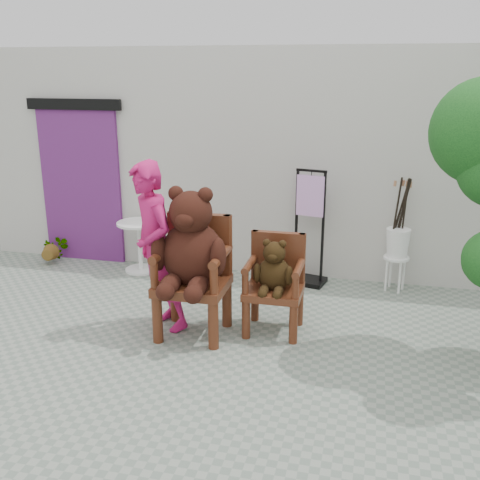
{
  "coord_description": "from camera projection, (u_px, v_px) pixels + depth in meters",
  "views": [
    {
      "loc": [
        1.06,
        -4.61,
        2.73
      ],
      "look_at": [
        -0.28,
        1.02,
        0.95
      ],
      "focal_mm": 42.0,
      "sensor_mm": 36.0,
      "label": 1
    }
  ],
  "objects": [
    {
      "name": "display_stand",
      "position": [
        309.0,
        241.0,
        7.26
      ],
      "size": [
        0.52,
        0.44,
        1.51
      ],
      "rotation": [
        0.0,
        0.0,
        -0.22
      ],
      "color": "black",
      "rests_on": "ground"
    },
    {
      "name": "cafe_table",
      "position": [
        140.0,
        241.0,
        7.76
      ],
      "size": [
        0.6,
        0.6,
        0.7
      ],
      "rotation": [
        0.0,
        0.0,
        -0.26
      ],
      "color": "white",
      "rests_on": "ground"
    },
    {
      "name": "chair_small",
      "position": [
        275.0,
        275.0,
        5.93
      ],
      "size": [
        0.6,
        0.56,
        1.05
      ],
      "color": "#431D0E",
      "rests_on": "ground"
    },
    {
      "name": "person",
      "position": [
        159.0,
        248.0,
        5.87
      ],
      "size": [
        0.79,
        0.79,
        1.84
      ],
      "primitive_type": "imported",
      "rotation": [
        0.0,
        0.0,
        -0.79
      ],
      "color": "#B41659",
      "rests_on": "ground"
    },
    {
      "name": "stool_bucket",
      "position": [
        398.0,
        242.0,
        7.0
      ],
      "size": [
        0.32,
        0.32,
        1.45
      ],
      "rotation": [
        0.0,
        0.0,
        -0.32
      ],
      "color": "white",
      "rests_on": "ground"
    },
    {
      "name": "doorway",
      "position": [
        81.0,
        182.0,
        8.04
      ],
      "size": [
        1.4,
        0.11,
        2.33
      ],
      "color": "#602266",
      "rests_on": "ground"
    },
    {
      "name": "potted_plant",
      "position": [
        53.0,
        249.0,
        8.18
      ],
      "size": [
        0.42,
        0.38,
        0.41
      ],
      "primitive_type": "imported",
      "rotation": [
        0.0,
        0.0,
        0.18
      ],
      "color": "#0F3913",
      "rests_on": "ground"
    },
    {
      "name": "chair_big",
      "position": [
        192.0,
        254.0,
        5.77
      ],
      "size": [
        0.78,
        0.84,
        1.6
      ],
      "color": "#431D0E",
      "rests_on": "ground"
    },
    {
      "name": "ground_plane",
      "position": [
        244.0,
        368.0,
        5.32
      ],
      "size": [
        60.0,
        60.0,
        0.0
      ],
      "primitive_type": "plane",
      "color": "gray",
      "rests_on": "ground"
    },
    {
      "name": "back_wall",
      "position": [
        295.0,
        160.0,
        7.76
      ],
      "size": [
        9.0,
        1.0,
        3.0
      ],
      "primitive_type": "cube",
      "color": "beige",
      "rests_on": "ground"
    }
  ]
}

